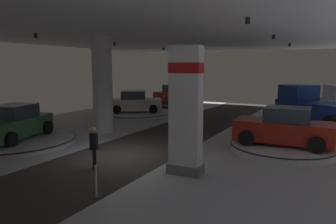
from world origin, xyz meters
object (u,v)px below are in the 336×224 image
object	(u,v)px
display_platform_near_left	(14,141)
pickup_truck_deep_right	(330,102)
display_car_far_left	(135,102)
display_car_deep_left	(173,94)
column_left	(102,86)
display_platform_far_right	(318,127)
pickup_truck_far_right	(315,108)
display_platform_far_left	(135,113)
display_car_mid_right	(284,128)
visitor_walking_far	(182,119)
display_car_near_left	(14,124)
display_platform_deep_left	(173,103)
display_platform_deep_right	(327,115)
visitor_walking_near	(94,145)
brand_sign_pylon	(186,109)
display_platform_mid_right	(282,147)

from	to	relation	value
display_platform_near_left	pickup_truck_deep_right	xyz separation A→B (m)	(13.82, 16.73, 1.04)
display_car_far_left	display_car_deep_left	world-z (taller)	display_car_deep_left
column_left	display_platform_far_right	bearing A→B (deg)	30.09
column_left	pickup_truck_far_right	bearing A→B (deg)	31.44
display_platform_far_left	display_car_far_left	size ratio (longest dim) A/B	1.33
display_car_mid_right	pickup_truck_far_right	xyz separation A→B (m)	(0.91, 6.21, 0.21)
display_car_mid_right	visitor_walking_far	distance (m)	5.67
display_car_far_left	display_car_near_left	world-z (taller)	display_car_near_left
pickup_truck_far_right	display_platform_deep_left	bearing A→B (deg)	152.55
display_platform_deep_right	visitor_walking_near	xyz separation A→B (m)	(-7.42, -18.09, 0.77)
brand_sign_pylon	display_platform_near_left	world-z (taller)	brand_sign_pylon
brand_sign_pylon	display_platform_deep_left	world-z (taller)	brand_sign_pylon
display_platform_far_left	display_platform_near_left	distance (m)	10.94
display_platform_far_left	pickup_truck_deep_right	size ratio (longest dim) A/B	1.06
pickup_truck_deep_right	display_platform_deep_left	distance (m)	14.17
display_platform_near_left	pickup_truck_far_right	world-z (taller)	pickup_truck_far_right
display_car_far_left	display_platform_deep_right	bearing A→B (deg)	23.82
display_platform_mid_right	brand_sign_pylon	bearing A→B (deg)	-118.64
display_car_deep_left	display_platform_near_left	bearing A→B (deg)	-89.20
display_platform_mid_right	display_car_mid_right	xyz separation A→B (m)	(0.03, 0.00, 0.91)
display_car_near_left	brand_sign_pylon	bearing A→B (deg)	-0.03
brand_sign_pylon	display_platform_far_left	world-z (taller)	brand_sign_pylon
display_platform_far_left	display_car_near_left	world-z (taller)	display_car_near_left
display_car_mid_right	visitor_walking_near	bearing A→B (deg)	-135.08
display_platform_far_left	display_car_deep_left	world-z (taller)	display_car_deep_left
visitor_walking_near	brand_sign_pylon	bearing A→B (deg)	18.72
display_car_far_left	display_platform_mid_right	bearing A→B (deg)	-26.42
display_platform_deep_left	display_car_deep_left	distance (m)	0.93
brand_sign_pylon	display_platform_far_right	size ratio (longest dim) A/B	0.78
brand_sign_pylon	display_platform_mid_right	size ratio (longest dim) A/B	0.97
display_car_far_left	display_car_deep_left	distance (m)	7.08
display_platform_near_left	column_left	bearing A→B (deg)	63.89
display_platform_deep_left	display_platform_mid_right	bearing A→B (deg)	-46.68
brand_sign_pylon	display_car_near_left	xyz separation A→B (m)	(-9.52, 0.00, -1.33)
column_left	display_car_near_left	size ratio (longest dim) A/B	1.21
display_car_far_left	display_platform_near_left	bearing A→B (deg)	-89.34
display_car_mid_right	display_platform_far_right	xyz separation A→B (m)	(1.16, 6.01, -0.89)
pickup_truck_far_right	pickup_truck_deep_right	bearing A→B (deg)	82.54
display_platform_mid_right	display_car_near_left	world-z (taller)	display_car_near_left
brand_sign_pylon	display_car_far_left	world-z (taller)	brand_sign_pylon
display_car_deep_left	display_car_near_left	bearing A→B (deg)	-89.23
pickup_truck_deep_right	display_car_deep_left	world-z (taller)	pickup_truck_deep_right
display_platform_far_left	display_car_deep_left	bearing A→B (deg)	91.22
column_left	visitor_walking_near	distance (m)	7.06
pickup_truck_far_right	display_platform_deep_left	distance (m)	15.07
display_platform_mid_right	pickup_truck_deep_right	size ratio (longest dim) A/B	0.83
visitor_walking_far	display_platform_mid_right	bearing A→B (deg)	-10.12
display_platform_deep_right	display_platform_far_left	bearing A→B (deg)	-156.20
display_platform_far_right	display_car_deep_left	bearing A→B (deg)	152.18
display_car_near_left	display_platform_deep_left	bearing A→B (deg)	90.79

